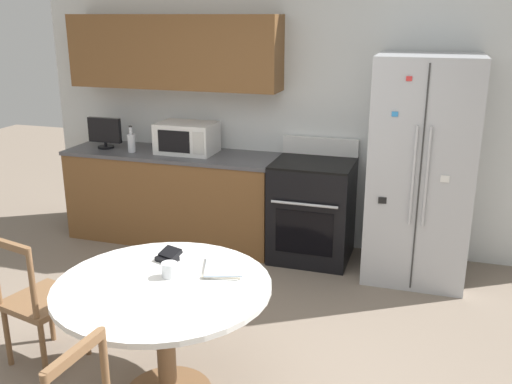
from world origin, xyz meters
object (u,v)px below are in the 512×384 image
at_px(countertop_tv, 105,132).
at_px(microwave, 187,138).
at_px(counter_bottle, 131,142).
at_px(wallet, 169,256).
at_px(candle_glass, 170,271).
at_px(oven_range, 312,209).
at_px(dining_chair_left, 40,302).
at_px(refrigerator, 421,170).

bearing_deg(countertop_tv, microwave, 4.22).
bearing_deg(countertop_tv, counter_bottle, -13.18).
height_order(countertop_tv, wallet, countertop_tv).
xyz_separation_m(microwave, wallet, (0.77, -2.02, -0.28)).
bearing_deg(candle_glass, counter_bottle, 124.00).
bearing_deg(candle_glass, oven_range, 80.20).
height_order(microwave, candle_glass, microwave).
bearing_deg(oven_range, dining_chair_left, -120.52).
xyz_separation_m(countertop_tv, dining_chair_left, (0.83, -2.18, -0.63)).
distance_m(microwave, countertop_tv, 0.86).
xyz_separation_m(oven_range, microwave, (-1.26, 0.06, 0.58)).
bearing_deg(refrigerator, wallet, -126.67).
distance_m(refrigerator, wallet, 2.37).
xyz_separation_m(candle_glass, wallet, (-0.11, 0.21, -0.01)).
bearing_deg(microwave, countertop_tv, -175.78).
xyz_separation_m(microwave, counter_bottle, (-0.52, -0.14, -0.05)).
bearing_deg(candle_glass, wallet, 117.18).
relative_size(microwave, wallet, 3.46).
relative_size(refrigerator, dining_chair_left, 2.08).
xyz_separation_m(refrigerator, wallet, (-1.41, -1.89, -0.18)).
distance_m(refrigerator, oven_range, 1.04).
bearing_deg(microwave, dining_chair_left, -90.86).
distance_m(oven_range, countertop_tv, 2.20).
distance_m(countertop_tv, candle_glass, 2.79).
bearing_deg(refrigerator, countertop_tv, 178.87).
height_order(oven_range, wallet, oven_range).
relative_size(counter_bottle, dining_chair_left, 0.29).
height_order(oven_range, countertop_tv, countertop_tv).
bearing_deg(wallet, countertop_tv, 129.93).
bearing_deg(refrigerator, oven_range, 175.85).
relative_size(oven_range, candle_glass, 11.76).
bearing_deg(counter_bottle, candle_glass, -56.00).
relative_size(countertop_tv, wallet, 2.19).
bearing_deg(microwave, oven_range, -2.56).
xyz_separation_m(counter_bottle, dining_chair_left, (0.49, -2.10, -0.56)).
xyz_separation_m(countertop_tv, wallet, (1.64, -1.95, -0.30)).
bearing_deg(oven_range, candle_glass, -99.80).
bearing_deg(counter_bottle, microwave, 15.23).
xyz_separation_m(dining_chair_left, candle_glass, (0.92, 0.02, 0.34)).
bearing_deg(counter_bottle, dining_chair_left, -76.90).
relative_size(counter_bottle, candle_glass, 2.81).
bearing_deg(dining_chair_left, counter_bottle, 116.25).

